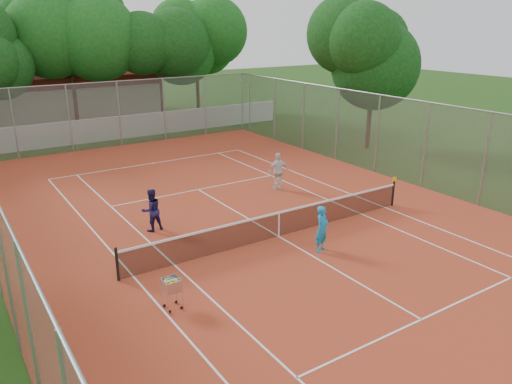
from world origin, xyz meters
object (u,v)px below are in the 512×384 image
clubhouse (44,92)px  ball_hopper (172,293)px  tennis_net (279,224)px  player_near (322,229)px  player_far_left (151,210)px  player_far_right (278,171)px

clubhouse → ball_hopper: bearing=-95.9°
tennis_net → player_near: size_ratio=7.38×
player_far_left → player_far_right: (6.78, 1.40, 0.06)m
clubhouse → ball_hopper: (-3.21, -31.33, -1.69)m
tennis_net → player_far_right: size_ratio=6.86×
tennis_net → ball_hopper: (-5.21, -2.33, -0.00)m
player_far_right → ball_hopper: bearing=47.5°
clubhouse → player_far_left: size_ratio=10.16×
player_near → player_far_right: (2.65, 6.21, 0.06)m
player_far_left → player_far_right: size_ratio=0.93×
tennis_net → clubhouse: (-2.00, 29.00, 1.69)m
clubhouse → player_far_right: size_ratio=9.47×
tennis_net → ball_hopper: size_ratio=12.21×
player_far_right → ball_hopper: (-8.39, -6.78, -0.38)m
player_far_left → ball_hopper: size_ratio=1.66×
player_far_left → ball_hopper: bearing=67.5°
tennis_net → player_far_right: player_far_right is taller
player_near → player_far_right: player_far_right is taller
player_near → player_far_left: 6.33m
clubhouse → player_far_right: bearing=-78.1°
player_far_left → clubhouse: bearing=-99.4°
tennis_net → player_far_left: (-3.60, 3.05, 0.32)m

